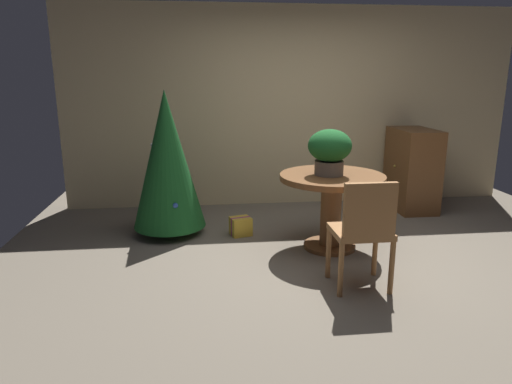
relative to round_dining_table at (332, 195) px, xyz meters
The scene contains 8 objects.
ground_plane 0.69m from the round_dining_table, 99.13° to the right, with size 6.60×6.60×0.00m, color #756B5B.
back_wall_panel 1.95m from the round_dining_table, 92.04° to the left, with size 6.00×0.10×2.60m, color beige.
round_dining_table is the anchor object (origin of this frame).
flower_vase 0.47m from the round_dining_table, 168.95° to the right, with size 0.43×0.43×0.45m.
wooden_chair_near 0.96m from the round_dining_table, 90.00° to the right, with size 0.46×0.41×0.93m.
holiday_tree 1.80m from the round_dining_table, 158.78° to the left, with size 0.79×0.79×1.58m.
gift_box_gold 1.10m from the round_dining_table, 150.78° to the left, with size 0.26×0.24×0.20m.
wooden_cabinet 1.92m from the round_dining_table, 41.45° to the left, with size 0.49×0.78×1.06m.
Camera 1 is at (-1.21, -3.97, 1.74)m, focal length 32.55 mm.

